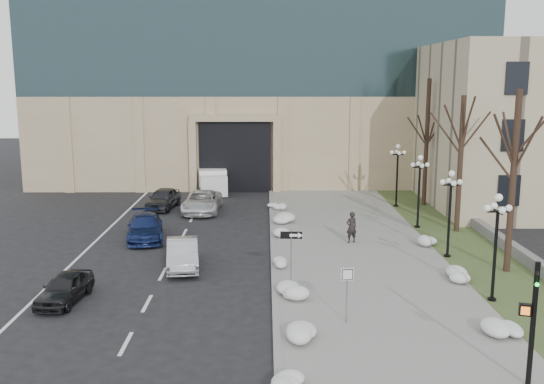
{
  "coord_description": "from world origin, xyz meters",
  "views": [
    {
      "loc": [
        -1.39,
        -18.61,
        9.45
      ],
      "look_at": [
        -1.08,
        13.23,
        3.5
      ],
      "focal_mm": 40.0,
      "sensor_mm": 36.0,
      "label": 1
    }
  ],
  "objects": [
    {
      "name": "car_b",
      "position": [
        -5.64,
        11.0,
        0.73
      ],
      "size": [
        2.14,
        4.58,
        1.45
      ],
      "primitive_type": "imported",
      "rotation": [
        0.0,
        0.0,
        0.14
      ],
      "color": "#ACAFB4",
      "rests_on": "ground"
    },
    {
      "name": "stone_wall",
      "position": [
        12.0,
        16.0,
        0.35
      ],
      "size": [
        0.5,
        30.0,
        0.7
      ],
      "primitive_type": "cube",
      "color": "slate",
      "rests_on": "ground"
    },
    {
      "name": "snow_clump_d",
      "position": [
        -0.46,
        10.99,
        0.3
      ],
      "size": [
        1.1,
        1.6,
        0.36
      ],
      "primitive_type": "ellipsoid",
      "color": "white",
      "rests_on": "sidewalk"
    },
    {
      "name": "snow_clump_j",
      "position": [
        7.9,
        14.45,
        0.3
      ],
      "size": [
        1.1,
        1.6,
        0.36
      ],
      "primitive_type": "ellipsoid",
      "color": "white",
      "rests_on": "sidewalk"
    },
    {
      "name": "car_c",
      "position": [
        -8.63,
        16.65,
        0.73
      ],
      "size": [
        2.87,
        5.3,
        1.46
      ],
      "primitive_type": "imported",
      "rotation": [
        0.0,
        0.0,
        0.17
      ],
      "color": "navy",
      "rests_on": "ground"
    },
    {
      "name": "tree_near",
      "position": [
        10.5,
        10.0,
        5.83
      ],
      "size": [
        3.2,
        3.2,
        9.0
      ],
      "color": "black",
      "rests_on": "ground"
    },
    {
      "name": "car_d",
      "position": [
        -6.02,
        24.14,
        0.75
      ],
      "size": [
        2.64,
        5.48,
        1.51
      ],
      "primitive_type": "imported",
      "rotation": [
        0.0,
        0.0,
        -0.03
      ],
      "color": "white",
      "rests_on": "ground"
    },
    {
      "name": "snow_clump_g",
      "position": [
        -0.58,
        24.63,
        0.3
      ],
      "size": [
        1.1,
        1.6,
        0.36
      ],
      "primitive_type": "ellipsoid",
      "color": "white",
      "rests_on": "sidewalk"
    },
    {
      "name": "one_way_sign",
      "position": [
        -0.11,
        7.59,
        2.27
      ],
      "size": [
        1.02,
        0.28,
        2.75
      ],
      "rotation": [
        0.0,
        0.0,
        -0.07
      ],
      "color": "slate",
      "rests_on": "ground"
    },
    {
      "name": "snow_clump_c",
      "position": [
        -0.47,
        6.46,
        0.3
      ],
      "size": [
        1.1,
        1.6,
        0.36
      ],
      "primitive_type": "ellipsoid",
      "color": "white",
      "rests_on": "sidewalk"
    },
    {
      "name": "lamppost_d",
      "position": [
        8.3,
        25.5,
        3.07
      ],
      "size": [
        1.18,
        1.18,
        4.76
      ],
      "color": "black",
      "rests_on": "ground"
    },
    {
      "name": "lamppost_a",
      "position": [
        8.3,
        6.0,
        3.07
      ],
      "size": [
        1.18,
        1.18,
        4.76
      ],
      "color": "black",
      "rests_on": "ground"
    },
    {
      "name": "tree_mid",
      "position": [
        10.5,
        18.0,
        5.5
      ],
      "size": [
        3.2,
        3.2,
        8.5
      ],
      "color": "black",
      "rests_on": "ground"
    },
    {
      "name": "sidewalk",
      "position": [
        3.5,
        14.0,
        0.06
      ],
      "size": [
        9.0,
        40.0,
        0.12
      ],
      "primitive_type": "cube",
      "color": "gray",
      "rests_on": "ground"
    },
    {
      "name": "snow_clump_h",
      "position": [
        7.33,
        2.56,
        0.3
      ],
      "size": [
        1.1,
        1.6,
        0.36
      ],
      "primitive_type": "ellipsoid",
      "color": "white",
      "rests_on": "sidewalk"
    },
    {
      "name": "ground",
      "position": [
        0.0,
        0.0,
        0.0
      ],
      "size": [
        160.0,
        160.0,
        0.0
      ],
      "primitive_type": "plane",
      "color": "black",
      "rests_on": "ground"
    },
    {
      "name": "traffic_signal",
      "position": [
        6.68,
        -1.34,
        2.03
      ],
      "size": [
        0.7,
        0.93,
        4.1
      ],
      "rotation": [
        0.0,
        0.0,
        -0.29
      ],
      "color": "black",
      "rests_on": "ground"
    },
    {
      "name": "pedestrian",
      "position": [
        3.54,
        15.33,
        1.03
      ],
      "size": [
        0.78,
        0.64,
        1.82
      ],
      "primitive_type": "imported",
      "rotation": [
        0.0,
        0.0,
        3.49
      ],
      "color": "black",
      "rests_on": "sidewalk"
    },
    {
      "name": "snow_clump_i",
      "position": [
        7.38,
        8.45,
        0.3
      ],
      "size": [
        1.1,
        1.6,
        0.36
      ],
      "primitive_type": "ellipsoid",
      "color": "white",
      "rests_on": "sidewalk"
    },
    {
      "name": "snow_clump_b",
      "position": [
        -0.32,
        2.06,
        0.3
      ],
      "size": [
        1.1,
        1.6,
        0.36
      ],
      "primitive_type": "ellipsoid",
      "color": "white",
      "rests_on": "sidewalk"
    },
    {
      "name": "box_truck",
      "position": [
        -6.02,
        32.34,
        1.0
      ],
      "size": [
        3.11,
        6.73,
        2.06
      ],
      "rotation": [
        0.0,
        0.0,
        0.14
      ],
      "color": "silver",
      "rests_on": "ground"
    },
    {
      "name": "car_e",
      "position": [
        -9.01,
        25.32,
        0.76
      ],
      "size": [
        2.35,
        4.65,
        1.52
      ],
      "primitive_type": "imported",
      "rotation": [
        0.0,
        0.0,
        -0.13
      ],
      "color": "#2F2F34",
      "rests_on": "ground"
    },
    {
      "name": "lamppost_c",
      "position": [
        8.3,
        19.0,
        3.07
      ],
      "size": [
        1.18,
        1.18,
        4.76
      ],
      "color": "black",
      "rests_on": "ground"
    },
    {
      "name": "lamppost_b",
      "position": [
        8.3,
        12.5,
        3.07
      ],
      "size": [
        1.18,
        1.18,
        4.76
      ],
      "color": "black",
      "rests_on": "ground"
    },
    {
      "name": "car_a",
      "position": [
        -10.06,
        6.26,
        0.63
      ],
      "size": [
        1.87,
        3.82,
        1.26
      ],
      "primitive_type": "imported",
      "rotation": [
        0.0,
        0.0,
        -0.11
      ],
      "color": "black",
      "rests_on": "ground"
    },
    {
      "name": "snow_clump_e",
      "position": [
        -0.56,
        16.28,
        0.3
      ],
      "size": [
        1.1,
        1.6,
        0.36
      ],
      "primitive_type": "ellipsoid",
      "color": "white",
      "rests_on": "sidewalk"
    },
    {
      "name": "snow_clump_f",
      "position": [
        -0.49,
        20.32,
        0.3
      ],
      "size": [
        1.1,
        1.6,
        0.36
      ],
      "primitive_type": "ellipsoid",
      "color": "white",
      "rests_on": "sidewalk"
    },
    {
      "name": "keep_sign",
      "position": [
        1.71,
        3.59,
        1.71
      ],
      "size": [
        0.5,
        0.11,
        2.32
      ],
      "rotation": [
        0.0,
        0.0,
        0.11
      ],
      "color": "slate",
      "rests_on": "ground"
    },
    {
      "name": "curb",
      "position": [
        -1.0,
        14.0,
        0.07
      ],
      "size": [
        0.3,
        40.0,
        0.14
      ],
      "primitive_type": "cube",
      "color": "gray",
      "rests_on": "ground"
    },
    {
      "name": "tree_far",
      "position": [
        10.5,
        26.0,
        6.15
      ],
      "size": [
        3.2,
        3.2,
        9.5
      ],
      "color": "black",
      "rests_on": "ground"
    },
    {
      "name": "grass_strip",
      "position": [
        10.0,
        14.0,
        0.05
      ],
      "size": [
        4.0,
        40.0,
        0.1
      ],
      "primitive_type": "cube",
      "color": "#3D4C26",
      "rests_on": "ground"
    }
  ]
}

